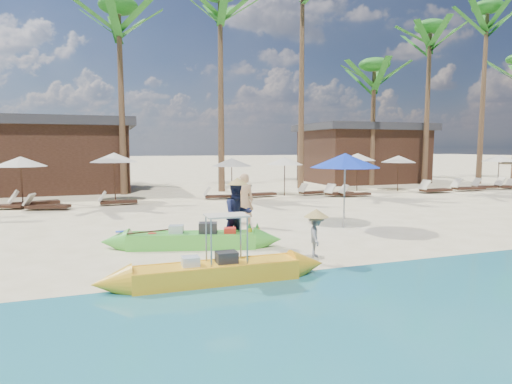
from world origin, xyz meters
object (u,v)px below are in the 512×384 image
object	(u,v)px
green_canoe	(192,240)
yellow_canoe	(217,272)
tourist	(244,200)
blue_umbrella	(345,160)

from	to	relation	value
green_canoe	yellow_canoe	bearing A→B (deg)	-76.66
green_canoe	tourist	size ratio (longest dim) A/B	2.90
tourist	blue_umbrella	size ratio (longest dim) A/B	0.73
blue_umbrella	tourist	bearing A→B (deg)	155.78
green_canoe	blue_umbrella	xyz separation A→B (m)	(5.13, 1.09, 1.96)
yellow_canoe	green_canoe	bearing A→B (deg)	88.75
blue_umbrella	green_canoe	bearing A→B (deg)	-168.00
yellow_canoe	tourist	bearing A→B (deg)	67.84
green_canoe	blue_umbrella	bearing A→B (deg)	27.19
tourist	blue_umbrella	bearing A→B (deg)	167.27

